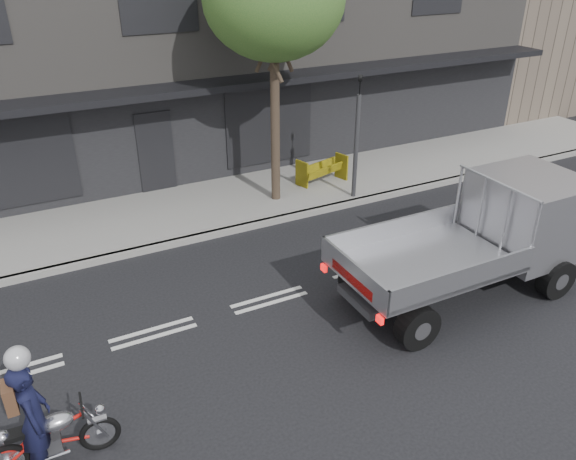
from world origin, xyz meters
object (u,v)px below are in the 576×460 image
Objects in this scene: traffic_light_pole at (356,145)px; flatbed_ute at (510,223)px; construction_barrier at (326,172)px; rider at (35,419)px; street_tree at (274,0)px; motorcycle at (53,437)px.

traffic_light_pole is 0.67× the size of flatbed_ute.
traffic_light_pole is 1.55m from construction_barrier.
flatbed_ute is (0.52, -4.93, -0.27)m from traffic_light_pole.
rider is 1.24× the size of construction_barrier.
street_tree is 1.29× the size of flatbed_ute.
motorcycle is at bearing -141.16° from construction_barrier.
construction_barrier is (8.26, 6.65, 0.08)m from motorcycle.
traffic_light_pole is at bearing 96.19° from flatbed_ute.
traffic_light_pole reaches higher than construction_barrier.
street_tree is at bearing 156.97° from traffic_light_pole.
traffic_light_pole reaches higher than flatbed_ute.
motorcycle is 1.01× the size of rider.
motorcycle is 1.25× the size of construction_barrier.
flatbed_ute is (9.23, 0.67, 0.49)m from rider.
traffic_light_pole is at bearing -74.12° from construction_barrier.
flatbed_ute is at bearing -82.18° from construction_barrier.
flatbed_ute reaches higher than construction_barrier.
construction_barrier reaches higher than motorcycle.
rider is at bearing -147.24° from traffic_light_pole.
street_tree reaches higher than traffic_light_pole.
rider is at bearing -175.70° from flatbed_ute.
street_tree reaches higher than motorcycle.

